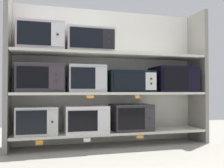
% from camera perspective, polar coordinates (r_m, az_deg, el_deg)
% --- Properties ---
extents(back_panel, '(2.55, 0.04, 1.72)m').
position_cam_1_polar(back_panel, '(3.44, -1.01, 1.74)').
color(back_panel, beige).
rests_on(back_panel, ground).
extents(upright_left, '(0.05, 0.41, 1.72)m').
position_cam_1_polar(upright_left, '(3.12, -21.84, 2.16)').
color(upright_left, gray).
rests_on(upright_left, ground).
extents(upright_right, '(0.05, 0.41, 1.72)m').
position_cam_1_polar(upright_right, '(3.73, 18.15, 1.56)').
color(upright_right, gray).
rests_on(upright_right, ground).
extents(shelf_0, '(2.35, 0.41, 0.03)m').
position_cam_1_polar(shelf_0, '(3.26, -0.00, -10.43)').
color(shelf_0, beige).
rests_on(shelf_0, ground).
extents(microwave_0, '(0.46, 0.38, 0.31)m').
position_cam_1_polar(microwave_0, '(3.11, -16.07, -7.63)').
color(microwave_0, '#B9BBB8').
rests_on(microwave_0, shelf_0).
extents(microwave_1, '(0.50, 0.42, 0.31)m').
position_cam_1_polar(microwave_1, '(3.16, -5.77, -7.57)').
color(microwave_1, silver).
rests_on(microwave_1, shelf_0).
extents(microwave_2, '(0.48, 0.40, 0.32)m').
position_cam_1_polar(microwave_2, '(3.30, 4.16, -7.21)').
color(microwave_2, '#2C292D').
rests_on(microwave_2, shelf_0).
extents(price_tag_0, '(0.08, 0.00, 0.04)m').
position_cam_1_polar(price_tag_0, '(2.94, -15.56, -12.20)').
color(price_tag_0, orange).
extents(price_tag_1, '(0.08, 0.00, 0.04)m').
position_cam_1_polar(price_tag_1, '(2.98, -5.47, -12.04)').
color(price_tag_1, white).
extents(price_tag_2, '(0.09, 0.00, 0.03)m').
position_cam_1_polar(price_tag_2, '(3.15, 6.15, -11.39)').
color(price_tag_2, orange).
extents(shelf_1, '(2.35, 0.41, 0.03)m').
position_cam_1_polar(shelf_1, '(3.22, -0.00, -2.05)').
color(shelf_1, beige).
extents(microwave_3, '(0.52, 0.38, 0.32)m').
position_cam_1_polar(microwave_3, '(3.10, -15.37, 1.24)').
color(microwave_3, '#332D33').
rests_on(microwave_3, shelf_1).
extents(microwave_4, '(0.44, 0.37, 0.32)m').
position_cam_1_polar(microwave_4, '(3.14, -5.68, 1.13)').
color(microwave_4, '#B5BABC').
rests_on(microwave_4, shelf_1).
extents(microwave_5, '(0.57, 0.39, 0.26)m').
position_cam_1_polar(microwave_5, '(3.28, 3.88, 0.54)').
color(microwave_5, black).
rests_on(microwave_5, shelf_1).
extents(microwave_6, '(0.54, 0.43, 0.33)m').
position_cam_1_polar(microwave_6, '(3.53, 13.18, 0.94)').
color(microwave_6, black).
rests_on(microwave_6, shelf_1).
extents(price_tag_3, '(0.08, 0.00, 0.03)m').
position_cam_1_polar(price_tag_3, '(2.94, -4.74, -2.81)').
color(price_tag_3, orange).
extents(price_tag_4, '(0.05, 0.00, 0.04)m').
position_cam_1_polar(price_tag_4, '(3.10, 5.56, -2.77)').
color(price_tag_4, orange).
extents(shelf_2, '(2.35, 0.41, 0.03)m').
position_cam_1_polar(shelf_2, '(3.25, -0.00, 6.36)').
color(shelf_2, beige).
extents(microwave_7, '(0.52, 0.37, 0.32)m').
position_cam_1_polar(microwave_7, '(3.15, -15.32, 9.89)').
color(microwave_7, '#BEB0BB').
rests_on(microwave_7, shelf_2).
extents(microwave_8, '(0.55, 0.35, 0.29)m').
position_cam_1_polar(microwave_8, '(3.20, -4.91, 9.37)').
color(microwave_8, '#BBBBB5').
rests_on(microwave_8, shelf_2).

